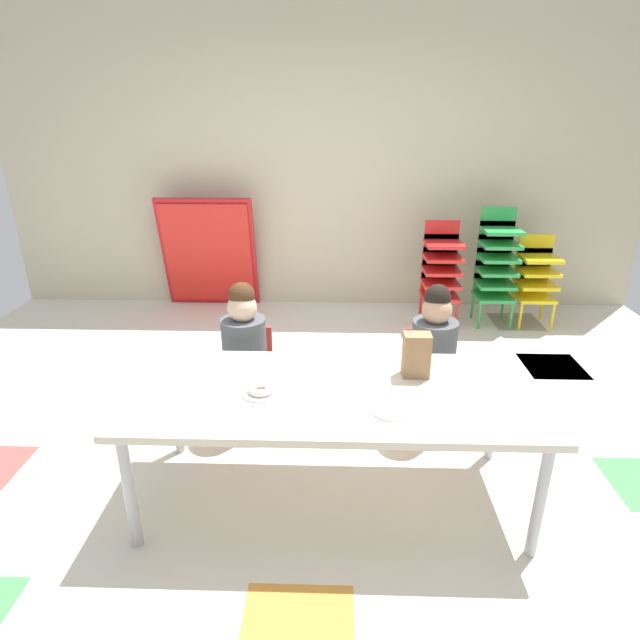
{
  "coord_description": "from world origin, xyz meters",
  "views": [
    {
      "loc": [
        0.13,
        -2.71,
        1.82
      ],
      "look_at": [
        0.05,
        -0.34,
        0.86
      ],
      "focal_mm": 29.25,
      "sensor_mm": 36.0,
      "label": 1
    }
  ],
  "objects_px": {
    "kid_chair_yellow_stack": "(535,275)",
    "paper_bag_brown": "(416,355)",
    "craft_table": "(334,399)",
    "kid_chair_green_stack": "(496,261)",
    "seated_child_middle_seat": "(433,346)",
    "seated_child_near_camera": "(244,343)",
    "paper_plate_near_edge": "(261,393)",
    "folded_activity_table": "(209,254)",
    "kid_chair_red_stack": "(441,267)",
    "donut_powdered_on_plate": "(261,389)",
    "paper_plate_center_table": "(392,410)"
  },
  "relations": [
    {
      "from": "kid_chair_red_stack",
      "to": "kid_chair_green_stack",
      "type": "bearing_deg",
      "value": 0.02
    },
    {
      "from": "seated_child_near_camera",
      "to": "seated_child_middle_seat",
      "type": "bearing_deg",
      "value": 0.0
    },
    {
      "from": "seated_child_near_camera",
      "to": "folded_activity_table",
      "type": "bearing_deg",
      "value": 108.39
    },
    {
      "from": "paper_plate_near_edge",
      "to": "donut_powdered_on_plate",
      "type": "relative_size",
      "value": 1.47
    },
    {
      "from": "kid_chair_green_stack",
      "to": "kid_chair_yellow_stack",
      "type": "bearing_deg",
      "value": -0.08
    },
    {
      "from": "craft_table",
      "to": "paper_bag_brown",
      "type": "relative_size",
      "value": 8.7
    },
    {
      "from": "seated_child_middle_seat",
      "to": "paper_plate_near_edge",
      "type": "xyz_separation_m",
      "value": [
        -0.91,
        -0.68,
        0.06
      ]
    },
    {
      "from": "seated_child_middle_seat",
      "to": "seated_child_near_camera",
      "type": "bearing_deg",
      "value": 180.0
    },
    {
      "from": "kid_chair_red_stack",
      "to": "kid_chair_yellow_stack",
      "type": "bearing_deg",
      "value": -0.02
    },
    {
      "from": "paper_bag_brown",
      "to": "paper_plate_near_edge",
      "type": "height_order",
      "value": "paper_bag_brown"
    },
    {
      "from": "seated_child_near_camera",
      "to": "kid_chair_yellow_stack",
      "type": "height_order",
      "value": "seated_child_near_camera"
    },
    {
      "from": "paper_plate_near_edge",
      "to": "paper_plate_center_table",
      "type": "bearing_deg",
      "value": -12.68
    },
    {
      "from": "seated_child_near_camera",
      "to": "paper_bag_brown",
      "type": "distance_m",
      "value": 1.05
    },
    {
      "from": "paper_plate_near_edge",
      "to": "donut_powdered_on_plate",
      "type": "xyz_separation_m",
      "value": [
        0.0,
        0.0,
        0.02
      ]
    },
    {
      "from": "craft_table",
      "to": "paper_bag_brown",
      "type": "bearing_deg",
      "value": 21.78
    },
    {
      "from": "kid_chair_yellow_stack",
      "to": "paper_plate_near_edge",
      "type": "distance_m",
      "value": 3.22
    },
    {
      "from": "kid_chair_yellow_stack",
      "to": "paper_bag_brown",
      "type": "xyz_separation_m",
      "value": [
        -1.38,
        -2.22,
        0.27
      ]
    },
    {
      "from": "paper_bag_brown",
      "to": "paper_plate_center_table",
      "type": "xyz_separation_m",
      "value": [
        -0.15,
        -0.33,
        -0.11
      ]
    },
    {
      "from": "craft_table",
      "to": "kid_chair_yellow_stack",
      "type": "relative_size",
      "value": 2.39
    },
    {
      "from": "donut_powdered_on_plate",
      "to": "craft_table",
      "type": "bearing_deg",
      "value": 7.0
    },
    {
      "from": "kid_chair_red_stack",
      "to": "paper_bag_brown",
      "type": "distance_m",
      "value": 2.3
    },
    {
      "from": "seated_child_middle_seat",
      "to": "folded_activity_table",
      "type": "xyz_separation_m",
      "value": [
        -1.79,
        2.08,
        -0.02
      ]
    },
    {
      "from": "kid_chair_yellow_stack",
      "to": "paper_plate_center_table",
      "type": "relative_size",
      "value": 4.44
    },
    {
      "from": "paper_bag_brown",
      "to": "donut_powdered_on_plate",
      "type": "distance_m",
      "value": 0.76
    },
    {
      "from": "kid_chair_yellow_stack",
      "to": "paper_plate_near_edge",
      "type": "height_order",
      "value": "kid_chair_yellow_stack"
    },
    {
      "from": "craft_table",
      "to": "paper_plate_center_table",
      "type": "xyz_separation_m",
      "value": [
        0.25,
        -0.17,
        0.05
      ]
    },
    {
      "from": "craft_table",
      "to": "seated_child_middle_seat",
      "type": "xyz_separation_m",
      "value": [
        0.57,
        0.63,
        -0.01
      ]
    },
    {
      "from": "paper_plate_near_edge",
      "to": "donut_powdered_on_plate",
      "type": "bearing_deg",
      "value": 0.0
    },
    {
      "from": "seated_child_middle_seat",
      "to": "paper_plate_near_edge",
      "type": "relative_size",
      "value": 5.1
    },
    {
      "from": "seated_child_near_camera",
      "to": "folded_activity_table",
      "type": "distance_m",
      "value": 2.19
    },
    {
      "from": "seated_child_near_camera",
      "to": "paper_bag_brown",
      "type": "bearing_deg",
      "value": -27.21
    },
    {
      "from": "kid_chair_yellow_stack",
      "to": "folded_activity_table",
      "type": "height_order",
      "value": "folded_activity_table"
    },
    {
      "from": "seated_child_middle_seat",
      "to": "paper_plate_near_edge",
      "type": "distance_m",
      "value": 1.13
    },
    {
      "from": "kid_chair_green_stack",
      "to": "seated_child_middle_seat",
      "type": "bearing_deg",
      "value": -115.86
    },
    {
      "from": "kid_chair_green_stack",
      "to": "paper_bag_brown",
      "type": "bearing_deg",
      "value": -114.72
    },
    {
      "from": "kid_chair_green_stack",
      "to": "kid_chair_yellow_stack",
      "type": "distance_m",
      "value": 0.38
    },
    {
      "from": "kid_chair_yellow_stack",
      "to": "seated_child_near_camera",
      "type": "bearing_deg",
      "value": -142.88
    },
    {
      "from": "craft_table",
      "to": "paper_plate_near_edge",
      "type": "bearing_deg",
      "value": -173.0
    },
    {
      "from": "craft_table",
      "to": "paper_plate_center_table",
      "type": "bearing_deg",
      "value": -34.35
    },
    {
      "from": "seated_child_near_camera",
      "to": "donut_powdered_on_plate",
      "type": "distance_m",
      "value": 0.71
    },
    {
      "from": "kid_chair_yellow_stack",
      "to": "donut_powdered_on_plate",
      "type": "height_order",
      "value": "kid_chair_yellow_stack"
    },
    {
      "from": "paper_bag_brown",
      "to": "folded_activity_table",
      "type": "bearing_deg",
      "value": 122.3
    },
    {
      "from": "craft_table",
      "to": "kid_chair_yellow_stack",
      "type": "distance_m",
      "value": 2.98
    },
    {
      "from": "kid_chair_yellow_stack",
      "to": "paper_bag_brown",
      "type": "relative_size",
      "value": 3.64
    },
    {
      "from": "seated_child_middle_seat",
      "to": "paper_bag_brown",
      "type": "xyz_separation_m",
      "value": [
        -0.18,
        -0.48,
        0.17
      ]
    },
    {
      "from": "kid_chair_yellow_stack",
      "to": "paper_plate_center_table",
      "type": "height_order",
      "value": "kid_chair_yellow_stack"
    },
    {
      "from": "paper_bag_brown",
      "to": "seated_child_middle_seat",
      "type": "bearing_deg",
      "value": 69.66
    },
    {
      "from": "kid_chair_yellow_stack",
      "to": "paper_plate_center_table",
      "type": "bearing_deg",
      "value": -120.91
    },
    {
      "from": "seated_child_middle_seat",
      "to": "donut_powdered_on_plate",
      "type": "relative_size",
      "value": 7.51
    },
    {
      "from": "kid_chair_yellow_stack",
      "to": "paper_bag_brown",
      "type": "height_order",
      "value": "paper_bag_brown"
    }
  ]
}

